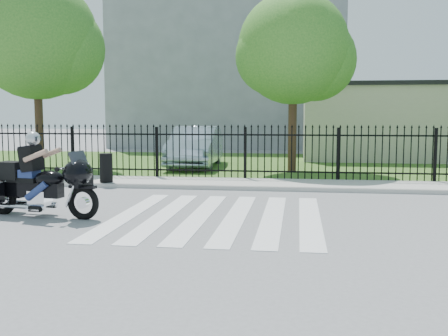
# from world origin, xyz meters

# --- Properties ---
(ground) EXTENTS (120.00, 120.00, 0.00)m
(ground) POSITION_xyz_m (0.00, 0.00, 0.00)
(ground) COLOR slate
(ground) RESTS_ON ground
(crosswalk) EXTENTS (5.00, 5.50, 0.01)m
(crosswalk) POSITION_xyz_m (0.00, 0.00, 0.01)
(crosswalk) COLOR silver
(crosswalk) RESTS_ON ground
(sidewalk) EXTENTS (40.00, 2.00, 0.12)m
(sidewalk) POSITION_xyz_m (0.00, 5.00, 0.06)
(sidewalk) COLOR #ADAAA3
(sidewalk) RESTS_ON ground
(curb) EXTENTS (40.00, 0.12, 0.12)m
(curb) POSITION_xyz_m (0.00, 4.00, 0.06)
(curb) COLOR #ADAAA3
(curb) RESTS_ON ground
(grass_strip) EXTENTS (40.00, 12.00, 0.02)m
(grass_strip) POSITION_xyz_m (0.00, 12.00, 0.01)
(grass_strip) COLOR #2F521C
(grass_strip) RESTS_ON ground
(iron_fence) EXTENTS (26.00, 0.04, 1.80)m
(iron_fence) POSITION_xyz_m (0.00, 6.00, 0.90)
(iron_fence) COLOR black
(iron_fence) RESTS_ON ground
(tree_left) EXTENTS (4.80, 4.80, 7.58)m
(tree_left) POSITION_xyz_m (-8.50, 8.50, 5.17)
(tree_left) COLOR #382316
(tree_left) RESTS_ON ground
(tree_mid) EXTENTS (4.20, 4.20, 6.78)m
(tree_mid) POSITION_xyz_m (1.50, 9.00, 4.67)
(tree_mid) COLOR #382316
(tree_mid) RESTS_ON ground
(building_low) EXTENTS (10.00, 6.00, 3.50)m
(building_low) POSITION_xyz_m (7.00, 16.00, 1.75)
(building_low) COLOR beige
(building_low) RESTS_ON ground
(building_low_roof) EXTENTS (10.20, 6.20, 0.20)m
(building_low_roof) POSITION_xyz_m (7.00, 16.00, 3.60)
(building_low_roof) COLOR black
(building_low_roof) RESTS_ON building_low
(building_tall) EXTENTS (15.00, 10.00, 12.00)m
(building_tall) POSITION_xyz_m (-3.00, 26.00, 6.00)
(building_tall) COLOR #979AA0
(building_tall) RESTS_ON ground
(motorcycle_rider) EXTENTS (2.86, 1.21, 1.90)m
(motorcycle_rider) POSITION_xyz_m (-3.93, -0.49, 0.78)
(motorcycle_rider) COLOR black
(motorcycle_rider) RESTS_ON ground
(parked_car) EXTENTS (1.99, 5.19, 1.69)m
(parked_car) POSITION_xyz_m (-2.53, 10.29, 0.86)
(parked_car) COLOR #A0B4CA
(parked_car) RESTS_ON grass_strip
(litter_bin) EXTENTS (0.40, 0.40, 0.90)m
(litter_bin) POSITION_xyz_m (-4.16, 4.30, 0.57)
(litter_bin) COLOR black
(litter_bin) RESTS_ON sidewalk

